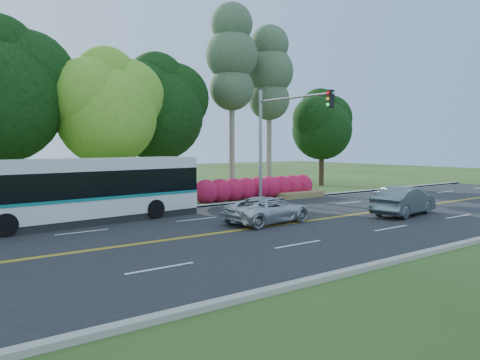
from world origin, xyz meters
TOP-DOWN VIEW (x-y plane):
  - ground at (0.00, 0.00)m, footprint 120.00×120.00m
  - road at (0.00, 0.00)m, footprint 60.00×14.00m
  - curb_north at (0.00, 7.15)m, footprint 60.00×0.30m
  - curb_south at (0.00, -7.15)m, footprint 60.00×0.30m
  - grass_verge at (0.00, 9.00)m, footprint 60.00×4.00m
  - lane_markings at (-0.09, 0.00)m, footprint 57.60×13.82m
  - tree_row at (-5.15, 12.13)m, footprint 44.70×9.10m
  - bougainvillea_hedge at (7.18, 8.15)m, footprint 9.50×2.25m
  - traffic_signal at (6.49, 5.40)m, footprint 0.42×6.10m
  - transit_bus at (-5.27, 5.70)m, footprint 11.41×3.49m
  - sedan at (8.66, -1.62)m, footprint 4.62×2.26m
  - suv at (1.58, 0.67)m, footprint 4.54×2.42m

SIDE VIEW (x-z plane):
  - ground at x=0.00m, z-range 0.00..0.00m
  - road at x=0.00m, z-range 0.00..0.02m
  - lane_markings at x=-0.09m, z-range 0.02..0.02m
  - grass_verge at x=0.00m, z-range 0.00..0.10m
  - curb_north at x=0.00m, z-range 0.00..0.15m
  - curb_south at x=0.00m, z-range 0.00..0.15m
  - suv at x=1.58m, z-range 0.02..1.24m
  - bougainvillea_hedge at x=7.18m, z-range -0.03..1.47m
  - sedan at x=8.66m, z-range 0.02..1.48m
  - transit_bus at x=-5.27m, z-range 0.01..2.94m
  - traffic_signal at x=6.49m, z-range 1.17..8.17m
  - tree_row at x=-5.15m, z-range -0.19..13.65m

